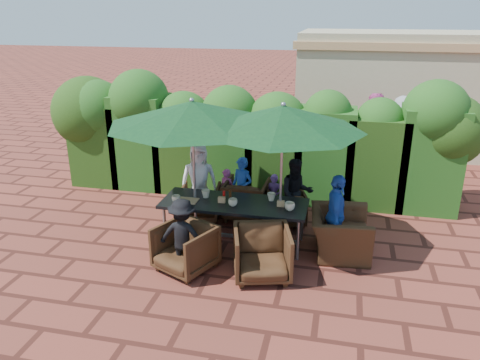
% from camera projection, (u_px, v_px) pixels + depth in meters
% --- Properties ---
extents(ground, '(80.00, 80.00, 0.00)m').
position_uv_depth(ground, '(226.00, 242.00, 8.07)').
color(ground, brown).
rests_on(ground, ground).
extents(dining_table, '(2.43, 0.90, 0.75)m').
position_uv_depth(dining_table, '(234.00, 206.00, 7.82)').
color(dining_table, black).
rests_on(dining_table, ground).
extents(umbrella_left, '(2.78, 2.78, 2.46)m').
position_uv_depth(umbrella_left, '(192.00, 113.00, 7.47)').
color(umbrella_left, gray).
rests_on(umbrella_left, ground).
extents(umbrella_right, '(2.56, 2.56, 2.46)m').
position_uv_depth(umbrella_right, '(283.00, 118.00, 7.13)').
color(umbrella_right, gray).
rests_on(umbrella_right, ground).
extents(chair_far_left, '(0.80, 0.76, 0.73)m').
position_uv_depth(chair_far_left, '(201.00, 200.00, 8.86)').
color(chair_far_left, black).
rests_on(chair_far_left, ground).
extents(chair_far_mid, '(0.82, 0.77, 0.82)m').
position_uv_depth(chair_far_mid, '(246.00, 197.00, 8.89)').
color(chair_far_mid, black).
rests_on(chair_far_mid, ground).
extents(chair_far_right, '(0.85, 0.82, 0.71)m').
position_uv_depth(chair_far_right, '(286.00, 206.00, 8.65)').
color(chair_far_right, black).
rests_on(chair_far_right, ground).
extents(chair_near_left, '(1.01, 0.99, 0.80)m').
position_uv_depth(chair_near_left, '(185.00, 246.00, 7.09)').
color(chair_near_left, black).
rests_on(chair_near_left, ground).
extents(chair_near_right, '(0.99, 0.96, 0.84)m').
position_uv_depth(chair_near_right, '(262.00, 251.00, 6.89)').
color(chair_near_right, black).
rests_on(chair_near_right, ground).
extents(chair_end_right, '(0.80, 1.14, 0.94)m').
position_uv_depth(chair_end_right, '(340.00, 226.00, 7.57)').
color(chair_end_right, black).
rests_on(chair_end_right, ground).
extents(adult_far_left, '(0.78, 0.58, 1.42)m').
position_uv_depth(adult_far_left, '(199.00, 180.00, 8.94)').
color(adult_far_left, white).
rests_on(adult_far_left, ground).
extents(adult_far_mid, '(0.54, 0.50, 1.21)m').
position_uv_depth(adult_far_mid, '(242.00, 189.00, 8.76)').
color(adult_far_mid, '#204DAE').
rests_on(adult_far_mid, ground).
extents(adult_far_right, '(0.70, 0.54, 1.28)m').
position_uv_depth(adult_far_right, '(296.00, 193.00, 8.46)').
color(adult_far_right, black).
rests_on(adult_far_right, ground).
extents(adult_near_left, '(0.76, 0.37, 1.16)m').
position_uv_depth(adult_near_left, '(183.00, 235.00, 7.03)').
color(adult_near_left, black).
rests_on(adult_near_left, ground).
extents(adult_end_right, '(0.45, 0.82, 1.36)m').
position_uv_depth(adult_end_right, '(336.00, 215.00, 7.47)').
color(adult_end_right, '#204DAE').
rests_on(adult_end_right, ground).
extents(child_left, '(0.41, 0.38, 0.91)m').
position_uv_depth(child_left, '(226.00, 192.00, 9.03)').
color(child_left, '#C74690').
rests_on(child_left, ground).
extents(child_right, '(0.36, 0.31, 0.88)m').
position_uv_depth(child_right, '(274.00, 197.00, 8.84)').
color(child_right, '#80489C').
rests_on(child_right, ground).
extents(pedestrian_a, '(1.51, 0.62, 1.59)m').
position_uv_depth(pedestrian_a, '(343.00, 142.00, 11.17)').
color(pedestrian_a, '#25883D').
rests_on(pedestrian_a, ground).
extents(pedestrian_b, '(1.07, 0.90, 1.91)m').
position_uv_depth(pedestrian_b, '(371.00, 132.00, 11.37)').
color(pedestrian_b, '#C74690').
rests_on(pedestrian_b, ground).
extents(pedestrian_c, '(1.27, 1.24, 1.90)m').
position_uv_depth(pedestrian_c, '(401.00, 136.00, 11.02)').
color(pedestrian_c, gray).
rests_on(pedestrian_c, ground).
extents(cup_a, '(0.15, 0.15, 0.11)m').
position_uv_depth(cup_a, '(176.00, 199.00, 7.78)').
color(cup_a, beige).
rests_on(cup_a, dining_table).
extents(cup_b, '(0.15, 0.15, 0.14)m').
position_uv_depth(cup_b, '(206.00, 194.00, 7.96)').
color(cup_b, beige).
rests_on(cup_b, dining_table).
extents(cup_c, '(0.15, 0.15, 0.12)m').
position_uv_depth(cup_c, '(233.00, 202.00, 7.63)').
color(cup_c, beige).
rests_on(cup_c, dining_table).
extents(cup_d, '(0.14, 0.14, 0.13)m').
position_uv_depth(cup_d, '(271.00, 197.00, 7.84)').
color(cup_d, beige).
rests_on(cup_d, dining_table).
extents(cup_e, '(0.17, 0.17, 0.13)m').
position_uv_depth(cup_e, '(290.00, 206.00, 7.46)').
color(cup_e, beige).
rests_on(cup_e, dining_table).
extents(ketchup_bottle, '(0.04, 0.04, 0.17)m').
position_uv_depth(ketchup_bottle, '(224.00, 196.00, 7.84)').
color(ketchup_bottle, '#B20C0A').
rests_on(ketchup_bottle, dining_table).
extents(sauce_bottle, '(0.04, 0.04, 0.17)m').
position_uv_depth(sauce_bottle, '(230.00, 195.00, 7.86)').
color(sauce_bottle, '#4C230C').
rests_on(sauce_bottle, dining_table).
extents(serving_tray, '(0.35, 0.25, 0.02)m').
position_uv_depth(serving_tray, '(187.00, 200.00, 7.84)').
color(serving_tray, '#AC7E53').
rests_on(serving_tray, dining_table).
extents(number_block_left, '(0.12, 0.06, 0.10)m').
position_uv_depth(number_block_left, '(222.00, 200.00, 7.76)').
color(number_block_left, tan).
rests_on(number_block_left, dining_table).
extents(number_block_right, '(0.12, 0.06, 0.10)m').
position_uv_depth(number_block_right, '(281.00, 203.00, 7.61)').
color(number_block_right, tan).
rests_on(number_block_right, dining_table).
extents(hedge_wall, '(9.10, 1.60, 2.60)m').
position_uv_depth(hedge_wall, '(241.00, 132.00, 9.78)').
color(hedge_wall, '#19370F').
rests_on(hedge_wall, ground).
extents(building, '(6.20, 3.08, 3.20)m').
position_uv_depth(building, '(407.00, 91.00, 13.19)').
color(building, '#B8AC89').
rests_on(building, ground).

